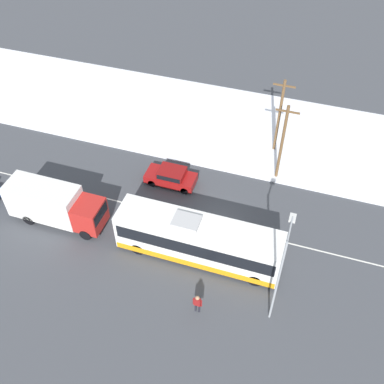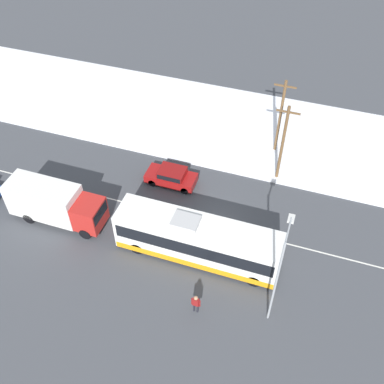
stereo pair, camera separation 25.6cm
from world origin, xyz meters
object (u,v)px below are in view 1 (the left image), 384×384
sedan_car (171,176)px  utility_pole_roadside (282,142)px  city_bus (198,240)px  streetlamp (281,268)px  pedestrian_at_stop (197,302)px  utility_pole_snowlot (279,115)px  box_truck (54,204)px

sedan_car → utility_pole_roadside: utility_pole_roadside is taller
city_bus → streetlamp: (5.74, -2.78, 3.04)m
sedan_car → utility_pole_roadside: size_ratio=0.58×
pedestrian_at_stop → utility_pole_snowlot: bearing=84.7°
box_truck → sedan_car: 9.40m
city_bus → sedan_car: (-4.30, 6.32, -0.90)m
pedestrian_at_stop → utility_pole_roadside: (2.47, 13.99, 2.69)m
box_truck → utility_pole_snowlot: size_ratio=1.04×
city_bus → utility_pole_roadside: (3.75, 9.75, 2.02)m
city_bus → utility_pole_snowlot: 13.66m
pedestrian_at_stop → streetlamp: streetlamp is taller
streetlamp → utility_pole_roadside: size_ratio=1.07×
sedan_car → streetlamp: streetlamp is taller
sedan_car → city_bus: bearing=124.2°
box_truck → utility_pole_roadside: utility_pole_roadside is taller
city_bus → utility_pole_snowlot: (2.91, 13.20, 2.01)m
box_truck → streetlamp: bearing=-9.0°
utility_pole_roadside → pedestrian_at_stop: bearing=-100.0°
pedestrian_at_stop → utility_pole_snowlot: 17.72m
city_bus → utility_pole_roadside: size_ratio=1.61×
box_truck → sedan_car: bearing=43.4°
utility_pole_snowlot → city_bus: bearing=-102.4°
utility_pole_snowlot → streetlamp: bearing=-79.9°
sedan_car → utility_pole_snowlot: bearing=-136.4°
pedestrian_at_stop → streetlamp: (4.46, 1.46, 3.70)m
pedestrian_at_stop → streetlamp: bearing=18.2°
pedestrian_at_stop → sedan_car: bearing=117.9°
city_bus → streetlamp: size_ratio=1.51×
city_bus → pedestrian_at_stop: (1.28, -4.24, -0.66)m
streetlamp → city_bus: bearing=154.2°
sedan_car → utility_pole_roadside: 9.23m
city_bus → box_truck: size_ratio=1.56×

